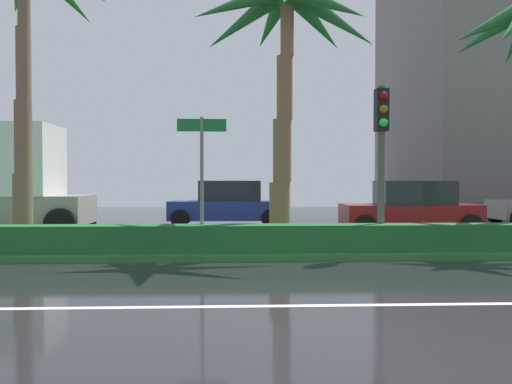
{
  "coord_description": "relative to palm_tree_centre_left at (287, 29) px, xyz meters",
  "views": [
    {
      "loc": [
        -1.17,
        -5.44,
        1.74
      ],
      "look_at": [
        -0.43,
        11.47,
        1.37
      ],
      "focal_mm": 38.12,
      "sensor_mm": 36.0,
      "label": 1
    }
  ],
  "objects": [
    {
      "name": "traffic_signal_median_right",
      "position": [
        2.07,
        -0.95,
        -2.69
      ],
      "size": [
        0.28,
        0.43,
        3.74
      ],
      "color": "#4C4C47",
      "rests_on": "median_strip"
    },
    {
      "name": "car_in_traffic_leading",
      "position": [
        -1.52,
        7.52,
        -4.59
      ],
      "size": [
        4.3,
        2.02,
        1.72
      ],
      "rotation": [
        0.0,
        0.0,
        3.14
      ],
      "color": "navy",
      "rests_on": "ground_plane"
    },
    {
      "name": "ground_plane",
      "position": [
        -0.16,
        1.25,
        -5.47
      ],
      "size": [
        90.0,
        42.0,
        0.1
      ],
      "primitive_type": "cube",
      "color": "black"
    },
    {
      "name": "near_lane_divider_stripe",
      "position": [
        -0.16,
        -5.75,
        -5.41
      ],
      "size": [
        81.0,
        0.14,
        0.01
      ],
      "primitive_type": "cube",
      "color": "white",
      "rests_on": "ground_plane"
    },
    {
      "name": "street_name_sign",
      "position": [
        -2.01,
        -0.99,
        -3.34
      ],
      "size": [
        1.1,
        0.08,
        3.0
      ],
      "color": "slate",
      "rests_on": "median_strip"
    },
    {
      "name": "median_strip",
      "position": [
        -0.16,
        0.25,
        -5.34
      ],
      "size": [
        85.5,
        4.0,
        0.15
      ],
      "primitive_type": "cube",
      "color": "#2D6B33",
      "rests_on": "ground_plane"
    },
    {
      "name": "car_in_traffic_second",
      "position": [
        4.45,
        4.12,
        -4.59
      ],
      "size": [
        4.3,
        2.02,
        1.72
      ],
      "rotation": [
        0.0,
        0.0,
        3.14
      ],
      "color": "maroon",
      "rests_on": "ground_plane"
    },
    {
      "name": "palm_tree_centre_left",
      "position": [
        0.0,
        0.0,
        0.0
      ],
      "size": [
        4.64,
        4.85,
        6.69
      ],
      "color": "brown",
      "rests_on": "median_strip"
    },
    {
      "name": "median_hedge",
      "position": [
        -0.16,
        -1.15,
        -4.97
      ],
      "size": [
        76.5,
        0.7,
        0.6
      ],
      "color": "#1E6028",
      "rests_on": "median_strip"
    }
  ]
}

